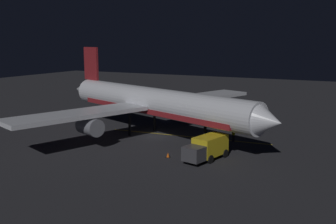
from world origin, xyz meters
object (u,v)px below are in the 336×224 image
(baggage_truck, at_px, (207,148))
(catering_truck, at_px, (188,113))
(traffic_cone_near_left, at_px, (168,155))
(ground_crew_worker, at_px, (233,135))
(traffic_cone_near_right, at_px, (198,161))
(airliner, at_px, (152,103))

(baggage_truck, distance_m, catering_truck, 21.00)
(baggage_truck, distance_m, traffic_cone_near_left, 4.45)
(ground_crew_worker, height_order, traffic_cone_near_right, ground_crew_worker)
(traffic_cone_near_left, bearing_deg, traffic_cone_near_right, 84.21)
(airliner, distance_m, traffic_cone_near_left, 11.36)
(airliner, distance_m, baggage_truck, 13.29)
(airliner, bearing_deg, baggage_truck, 57.29)
(airliner, height_order, traffic_cone_near_right, airliner)
(airliner, relative_size, traffic_cone_near_right, 69.51)
(catering_truck, relative_size, traffic_cone_near_right, 12.02)
(airliner, xyz_separation_m, traffic_cone_near_right, (8.52, 10.47, -4.26))
(traffic_cone_near_right, bearing_deg, airliner, -129.13)
(catering_truck, height_order, traffic_cone_near_left, catering_truck)
(airliner, bearing_deg, traffic_cone_near_right, 50.87)
(baggage_truck, bearing_deg, ground_crew_worker, 179.75)
(airliner, xyz_separation_m, baggage_truck, (6.97, 10.85, -3.22))
(ground_crew_worker, bearing_deg, traffic_cone_near_right, -2.27)
(baggage_truck, relative_size, ground_crew_worker, 3.60)
(catering_truck, distance_m, traffic_cone_near_left, 20.37)
(catering_truck, bearing_deg, traffic_cone_near_right, 27.38)
(catering_truck, xyz_separation_m, traffic_cone_near_left, (19.31, 6.41, -1.03))
(traffic_cone_near_left, bearing_deg, ground_crew_worker, 157.45)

